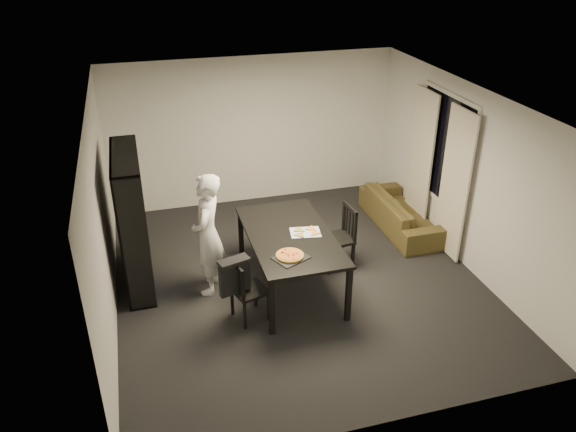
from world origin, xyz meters
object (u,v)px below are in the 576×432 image
object	(u,v)px
person	(208,235)
dining_table	(290,239)
sofa	(401,212)
chair_right	(342,232)
chair_left	(244,287)
bookshelf	(133,220)
baking_tray	(291,258)
pepperoni_pizza	(290,255)

from	to	relation	value
person	dining_table	bearing A→B (deg)	98.22
dining_table	sofa	distance (m)	2.56
chair_right	sofa	distance (m)	1.60
chair_left	sofa	bearing A→B (deg)	-76.80
bookshelf	chair_right	xyz separation A→B (m)	(2.89, -0.40, -0.41)
chair_right	sofa	world-z (taller)	chair_right
sofa	baking_tray	bearing A→B (deg)	125.74
chair_right	baking_tray	xyz separation A→B (m)	(-1.04, -0.92, 0.29)
bookshelf	baking_tray	world-z (taller)	bookshelf
baking_tray	bookshelf	bearing A→B (deg)	144.52
pepperoni_pizza	sofa	size ratio (longest dim) A/B	0.19
bookshelf	chair_left	world-z (taller)	bookshelf
pepperoni_pizza	baking_tray	bearing A→B (deg)	-78.79
baking_tray	pepperoni_pizza	xyz separation A→B (m)	(-0.01, 0.03, 0.02)
chair_left	dining_table	bearing A→B (deg)	-69.92
bookshelf	sofa	xyz separation A→B (m)	(4.25, 0.41, -0.67)
chair_left	chair_right	distance (m)	1.87
bookshelf	chair_left	distance (m)	1.85
bookshelf	pepperoni_pizza	size ratio (longest dim) A/B	5.43
bookshelf	pepperoni_pizza	distance (m)	2.25
person	pepperoni_pizza	bearing A→B (deg)	69.46
chair_left	person	distance (m)	0.93
dining_table	chair_right	xyz separation A→B (m)	(0.88, 0.33, -0.21)
pepperoni_pizza	sofa	world-z (taller)	pepperoni_pizza
baking_tray	chair_left	bearing A→B (deg)	177.97
bookshelf	dining_table	size ratio (longest dim) A/B	0.96
dining_table	pepperoni_pizza	size ratio (longest dim) A/B	5.66
bookshelf	person	size ratio (longest dim) A/B	1.11
person	sofa	size ratio (longest dim) A/B	0.91
dining_table	baking_tray	size ratio (longest dim) A/B	4.95
baking_tray	pepperoni_pizza	bearing A→B (deg)	101.21
baking_tray	sofa	bearing A→B (deg)	35.74
bookshelf	dining_table	xyz separation A→B (m)	(2.00, -0.73, -0.20)
chair_left	chair_right	size ratio (longest dim) A/B	0.92
chair_right	baking_tray	bearing A→B (deg)	-53.18
chair_left	pepperoni_pizza	distance (m)	0.70
baking_tray	pepperoni_pizza	size ratio (longest dim) A/B	1.14
bookshelf	chair_right	size ratio (longest dim) A/B	2.01
dining_table	chair_left	world-z (taller)	chair_left
chair_right	bookshelf	bearing A→B (deg)	-102.49
bookshelf	person	xyz separation A→B (m)	(0.94, -0.50, -0.09)
baking_tray	chair_right	bearing A→B (deg)	41.39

